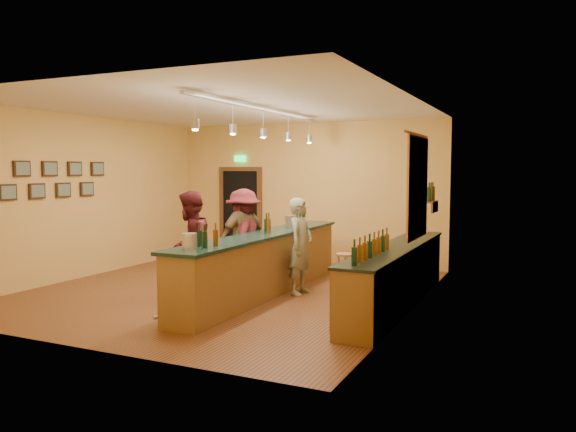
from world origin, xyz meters
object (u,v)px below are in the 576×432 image
at_px(customer_c, 244,239).
at_px(bar_stool, 345,262).
at_px(back_counter, 396,275).
at_px(bartender, 301,246).
at_px(customer_b, 243,240).
at_px(customer_a, 190,245).
at_px(tasting_bar, 264,259).

distance_m(customer_c, bar_stool, 1.85).
relative_size(back_counter, customer_c, 2.54).
relative_size(bartender, customer_b, 0.93).
bearing_deg(customer_a, customer_b, 139.37).
distance_m(tasting_bar, bar_stool, 1.44).
distance_m(tasting_bar, customer_c, 0.68).
relative_size(back_counter, tasting_bar, 0.89).
xyz_separation_m(back_counter, tasting_bar, (-2.25, -0.18, 0.12)).
xyz_separation_m(back_counter, bar_stool, (-1.05, 0.61, 0.04)).
xyz_separation_m(bartender, customer_a, (-1.51, -1.09, 0.07)).
bearing_deg(customer_c, customer_a, -29.66).
xyz_separation_m(back_counter, bartender, (-1.70, 0.13, 0.34)).
xyz_separation_m(customer_c, bar_stool, (1.75, 0.51, -0.37)).
height_order(back_counter, bar_stool, back_counter).
bearing_deg(customer_c, bartender, 82.90).
relative_size(back_counter, bartender, 2.75).
bearing_deg(back_counter, customer_a, -163.40).
xyz_separation_m(back_counter, customer_c, (-2.80, 0.10, 0.41)).
bearing_deg(customer_b, tasting_bar, 83.41).
bearing_deg(back_counter, tasting_bar, -175.40).
distance_m(tasting_bar, customer_b, 0.67).
distance_m(customer_a, bar_stool, 2.69).
height_order(tasting_bar, bartender, bartender).
relative_size(customer_a, customer_c, 1.00).
height_order(customer_b, bar_stool, customer_b).
bearing_deg(bar_stool, tasting_bar, -146.55).
distance_m(customer_b, bar_stool, 1.86).
bearing_deg(bartender, bar_stool, -51.67).
distance_m(tasting_bar, bartender, 0.67).
bearing_deg(customer_c, back_counter, 79.29).
bearing_deg(bar_stool, customer_b, -163.13).
relative_size(customer_b, customer_c, 0.99).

